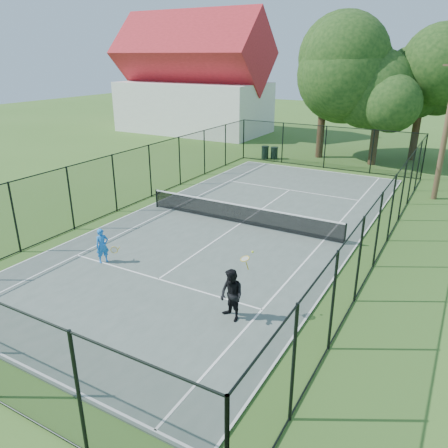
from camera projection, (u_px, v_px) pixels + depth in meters
The scene contains 13 objects.
ground at pixel (240, 225), 20.94m from camera, with size 120.00×120.00×0.00m, color #3B6623.
tennis_court at pixel (240, 224), 20.93m from camera, with size 11.00×24.00×0.06m, color #4E5C52.
tennis_net at pixel (241, 213), 20.74m from camera, with size 10.08×0.08×0.95m.
fence at pixel (241, 195), 20.40m from camera, with size 13.10×26.10×3.00m.
tree_near_left at pixel (325, 73), 32.51m from camera, with size 7.93×7.93×10.35m.
tree_near_mid at pixel (379, 98), 30.78m from camera, with size 5.93×5.93×7.75m.
tree_near_right at pixel (423, 87), 31.97m from camera, with size 6.19×6.19×8.55m.
building at pixel (193, 83), 44.81m from camera, with size 15.30×8.15×11.87m.
trash_bin_left at pixel (265, 152), 34.07m from camera, with size 0.58×0.58×0.99m.
trash_bin_right at pixel (274, 153), 34.03m from camera, with size 0.58×0.58×0.93m.
utility_pole at pixel (447, 128), 23.29m from camera, with size 1.40×0.30×7.83m.
player_blue at pixel (102, 246), 16.81m from camera, with size 0.85×0.60×1.37m.
player_black at pixel (232, 295), 13.08m from camera, with size 0.98×1.07×2.13m.
Camera 1 is at (8.92, -17.37, 7.61)m, focal length 35.00 mm.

